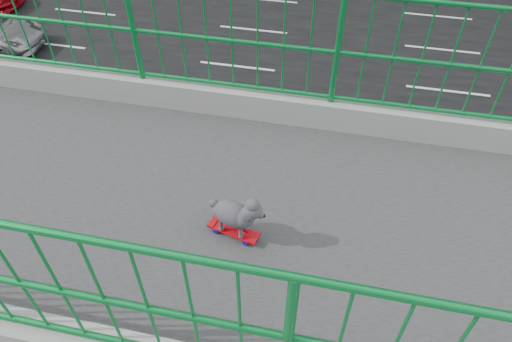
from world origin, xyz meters
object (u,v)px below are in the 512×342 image
object	(u,v)px
poodle	(236,213)
skateboard	(234,231)
car_0	(7,151)
car_5	(179,180)

from	to	relation	value
poodle	skateboard	bearing A→B (deg)	-90.00
skateboard	car_0	bearing A→B (deg)	-111.36
skateboard	car_0	size ratio (longest dim) A/B	0.10
poodle	car_5	size ratio (longest dim) A/B	0.12
skateboard	car_5	xyz separation A→B (m)	(-6.20, -3.35, -6.39)
skateboard	poodle	world-z (taller)	poodle
skateboard	car_5	world-z (taller)	skateboard
poodle	car_5	xyz separation A→B (m)	(-6.20, -3.38, -6.63)
car_0	car_5	distance (m)	5.32
skateboard	car_5	size ratio (longest dim) A/B	0.12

